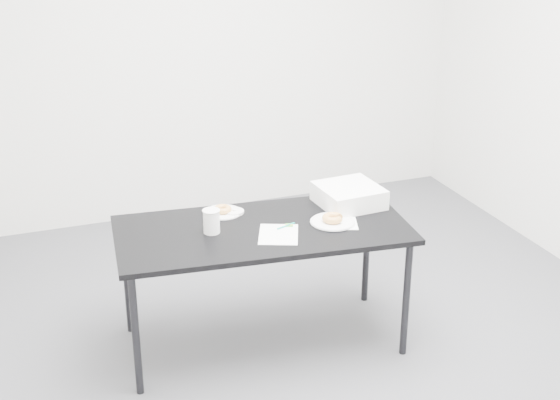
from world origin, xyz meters
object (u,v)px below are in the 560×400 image
object	(u,v)px
pen	(286,226)
plate_far	(223,212)
table	(262,237)
scorecard	(278,234)
donut_near	(333,218)
coffee_cup	(211,221)
donut_far	(222,209)
bakery_box	(349,195)
plate_near	(333,222)

from	to	relation	value
pen	plate_far	bearing A→B (deg)	110.49
table	scorecard	size ratio (longest dim) A/B	6.31
donut_near	plate_far	size ratio (longest dim) A/B	0.54
pen	coffee_cup	distance (m)	0.38
table	donut_far	bearing A→B (deg)	124.40
scorecard	pen	xyz separation A→B (m)	(0.07, 0.07, 0.00)
pen	bakery_box	size ratio (longest dim) A/B	0.36
donut_near	coffee_cup	world-z (taller)	coffee_cup
table	donut_near	bearing A→B (deg)	-5.42
pen	plate_near	xyz separation A→B (m)	(0.24, -0.04, 0.00)
scorecard	plate_near	distance (m)	0.31
plate_far	table	bearing A→B (deg)	-61.52
table	bakery_box	bearing A→B (deg)	18.78
donut_near	plate_far	bearing A→B (deg)	146.85
plate_far	scorecard	bearing A→B (deg)	-62.83
table	plate_far	xyz separation A→B (m)	(-0.14, 0.25, 0.05)
scorecard	plate_near	world-z (taller)	plate_near
plate_near	donut_near	world-z (taller)	donut_near
donut_near	plate_far	world-z (taller)	donut_near
plate_near	bakery_box	bearing A→B (deg)	47.03
plate_far	bakery_box	xyz separation A→B (m)	(0.68, -0.13, 0.05)
table	donut_far	world-z (taller)	donut_far
donut_near	bakery_box	xyz separation A→B (m)	(0.18, 0.20, 0.03)
plate_far	coffee_cup	world-z (taller)	coffee_cup
donut_near	bakery_box	world-z (taller)	bakery_box
table	bakery_box	world-z (taller)	bakery_box
scorecard	coffee_cup	size ratio (longest dim) A/B	1.98
plate_near	donut_far	world-z (taller)	donut_far
plate_near	plate_far	bearing A→B (deg)	146.85
plate_near	donut_far	xyz separation A→B (m)	(-0.50, 0.33, 0.02)
donut_near	bakery_box	distance (m)	0.27
donut_near	plate_far	distance (m)	0.59
donut_far	bakery_box	xyz separation A→B (m)	(0.68, -0.13, 0.03)
bakery_box	coffee_cup	bearing A→B (deg)	-177.34
pen	plate_far	size ratio (longest dim) A/B	0.56
table	plate_far	distance (m)	0.29
pen	donut_far	xyz separation A→B (m)	(-0.25, 0.29, 0.02)
scorecard	plate_near	size ratio (longest dim) A/B	1.05
donut_far	donut_near	bearing A→B (deg)	-33.15
scorecard	bakery_box	bearing A→B (deg)	47.23
donut_near	coffee_cup	bearing A→B (deg)	170.49
table	donut_far	size ratio (longest dim) A/B	16.18
pen	bakery_box	xyz separation A→B (m)	(0.43, 0.16, 0.05)
plate_near	scorecard	bearing A→B (deg)	-173.47
plate_far	donut_far	bearing A→B (deg)	0.00
coffee_cup	scorecard	bearing A→B (deg)	-24.44
table	pen	world-z (taller)	pen
table	plate_near	bearing A→B (deg)	-5.42
coffee_cup	plate_far	bearing A→B (deg)	61.18
pen	donut_near	world-z (taller)	donut_near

